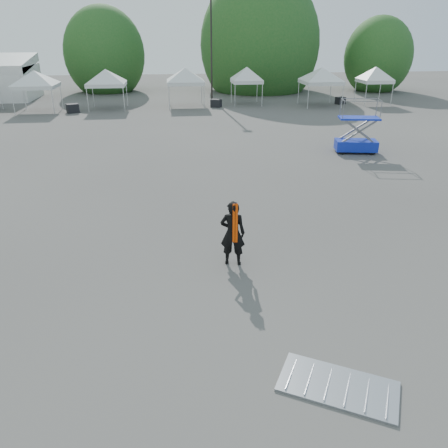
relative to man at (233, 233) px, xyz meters
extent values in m
plane|color=#474442|center=(-0.54, 0.96, -1.00)|extent=(120.00, 120.00, 0.00)
cylinder|color=black|center=(2.46, 32.96, 3.75)|extent=(0.16, 0.16, 9.50)
cylinder|color=#382314|center=(-8.54, 40.96, 0.14)|extent=(0.36, 0.36, 2.27)
ellipsoid|color=#1C551E|center=(-8.54, 40.96, 2.94)|extent=(4.16, 4.16, 4.78)
cylinder|color=#382314|center=(8.46, 39.96, 0.40)|extent=(0.36, 0.36, 2.80)
ellipsoid|color=#1C551E|center=(8.46, 39.96, 3.85)|extent=(5.12, 5.12, 5.89)
cylinder|color=#382314|center=(21.46, 37.96, 0.05)|extent=(0.36, 0.36, 2.10)
ellipsoid|color=#1C551E|center=(21.46, 37.96, 2.64)|extent=(3.84, 3.84, 4.42)
cylinder|color=silver|center=(-16.25, 29.72, 0.00)|extent=(0.06, 0.06, 2.00)
cylinder|color=silver|center=(-14.27, 26.55, 0.00)|extent=(0.06, 0.06, 2.00)
cylinder|color=silver|center=(-11.14, 26.55, 0.00)|extent=(0.06, 0.06, 2.00)
cylinder|color=silver|center=(-14.27, 29.68, 0.00)|extent=(0.06, 0.06, 2.00)
cylinder|color=silver|center=(-11.14, 29.68, 0.00)|extent=(0.06, 0.06, 2.00)
cube|color=silver|center=(-12.71, 28.11, 1.08)|extent=(3.32, 3.32, 0.30)
pyramid|color=silver|center=(-12.71, 28.11, 2.33)|extent=(4.70, 4.70, 1.10)
cylinder|color=silver|center=(-8.52, 27.28, 0.00)|extent=(0.06, 0.06, 2.00)
cylinder|color=silver|center=(-5.53, 27.28, 0.00)|extent=(0.06, 0.06, 2.00)
cylinder|color=silver|center=(-8.52, 30.27, 0.00)|extent=(0.06, 0.06, 2.00)
cylinder|color=silver|center=(-5.53, 30.27, 0.00)|extent=(0.06, 0.06, 2.00)
cube|color=silver|center=(-7.02, 28.78, 1.08)|extent=(3.19, 3.19, 0.30)
pyramid|color=silver|center=(-7.02, 28.78, 2.33)|extent=(4.51, 4.51, 1.10)
cylinder|color=silver|center=(-1.73, 27.90, 0.00)|extent=(0.06, 0.06, 2.00)
cylinder|color=silver|center=(1.30, 27.90, 0.00)|extent=(0.06, 0.06, 2.00)
cylinder|color=silver|center=(-1.73, 30.94, 0.00)|extent=(0.06, 0.06, 2.00)
cylinder|color=silver|center=(1.30, 30.94, 0.00)|extent=(0.06, 0.06, 2.00)
cube|color=silver|center=(-0.22, 29.42, 1.08)|extent=(3.23, 3.23, 0.30)
pyramid|color=silver|center=(-0.22, 29.42, 2.33)|extent=(4.57, 4.57, 1.10)
cylinder|color=silver|center=(4.13, 28.53, 0.00)|extent=(0.06, 0.06, 2.00)
cylinder|color=silver|center=(6.60, 28.53, 0.00)|extent=(0.06, 0.06, 2.00)
cylinder|color=silver|center=(4.13, 31.00, 0.00)|extent=(0.06, 0.06, 2.00)
cylinder|color=silver|center=(6.60, 31.00, 0.00)|extent=(0.06, 0.06, 2.00)
cube|color=silver|center=(5.36, 29.77, 1.08)|extent=(2.68, 2.68, 0.30)
pyramid|color=silver|center=(5.36, 29.77, 2.33)|extent=(3.78, 3.78, 1.10)
cylinder|color=silver|center=(10.31, 26.70, 0.00)|extent=(0.06, 0.06, 2.00)
cylinder|color=silver|center=(13.43, 26.70, 0.00)|extent=(0.06, 0.06, 2.00)
cylinder|color=silver|center=(10.31, 29.81, 0.00)|extent=(0.06, 0.06, 2.00)
cylinder|color=silver|center=(13.43, 29.81, 0.00)|extent=(0.06, 0.06, 2.00)
cube|color=silver|center=(11.87, 28.25, 1.08)|extent=(3.31, 3.31, 0.30)
pyramid|color=silver|center=(11.87, 28.25, 2.33)|extent=(4.69, 4.69, 1.10)
cylinder|color=silver|center=(15.85, 27.37, 0.00)|extent=(0.06, 0.06, 2.00)
cylinder|color=silver|center=(18.32, 27.37, 0.00)|extent=(0.06, 0.06, 2.00)
cylinder|color=silver|center=(15.85, 29.85, 0.00)|extent=(0.06, 0.06, 2.00)
cylinder|color=silver|center=(18.32, 29.85, 0.00)|extent=(0.06, 0.06, 2.00)
cube|color=silver|center=(17.08, 28.61, 1.08)|extent=(2.68, 2.68, 0.30)
pyramid|color=silver|center=(17.08, 28.61, 2.33)|extent=(3.78, 3.78, 1.10)
imported|color=black|center=(0.00, 0.00, 0.00)|extent=(0.81, 0.62, 1.99)
cube|color=#ED4004|center=(0.00, -0.20, 0.40)|extent=(0.16, 0.03, 1.20)
cube|color=#0E0CA1|center=(8.68, 11.94, -0.57)|extent=(2.44, 1.54, 0.57)
cube|color=#0E0CA1|center=(8.68, 11.94, 0.94)|extent=(2.34, 1.48, 0.09)
cylinder|color=black|center=(7.76, 11.63, -0.83)|extent=(0.36, 0.20, 0.34)
cylinder|color=black|center=(9.43, 11.31, -0.83)|extent=(0.36, 0.20, 0.34)
cylinder|color=black|center=(7.94, 12.56, -0.83)|extent=(0.36, 0.20, 0.34)
cylinder|color=black|center=(9.61, 12.24, -0.83)|extent=(0.36, 0.20, 0.34)
cube|color=#ABAEB3|center=(1.38, -5.16, -0.97)|extent=(2.53, 2.09, 0.05)
cube|color=black|center=(-9.80, 27.17, -0.63)|extent=(1.15, 1.04, 0.73)
cube|color=black|center=(2.44, 28.64, -0.66)|extent=(1.09, 0.99, 0.69)
cube|color=black|center=(14.17, 29.02, -0.69)|extent=(0.98, 0.88, 0.63)
camera|label=1|loc=(-1.61, -11.35, 5.42)|focal=35.00mm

